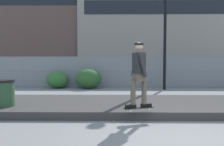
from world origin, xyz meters
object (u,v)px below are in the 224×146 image
street_lamp (165,5)px  skater (139,71)px  parked_car_near (90,71)px  shrub_center (89,79)px  skateboard (138,108)px  shrub_left (57,80)px  trash_bin (5,97)px

street_lamp → skater: bearing=-107.7°
parked_car_near → shrub_center: bearing=-85.8°
skateboard → shrub_left: size_ratio=0.66×
shrub_left → street_lamp: bearing=-5.0°
shrub_center → shrub_left: bearing=175.6°
trash_bin → shrub_center: bearing=74.0°
skater → trash_bin: size_ratio=1.63×
parked_car_near → shrub_left: 3.44m
skater → shrub_left: size_ratio=1.35×
skater → shrub_left: (-3.96, 7.27, -0.85)m
shrub_left → trash_bin: (0.04, -6.39, 0.04)m
street_lamp → trash_bin: street_lamp is taller
skater → street_lamp: (2.15, 6.74, 3.29)m
street_lamp → shrub_center: street_lamp is taller
street_lamp → parked_car_near: bearing=141.7°
skateboard → shrub_center: 7.44m
skateboard → shrub_center: shrub_center is taller
shrub_center → trash_bin: shrub_center is taller
skateboard → street_lamp: street_lamp is taller
skater → shrub_center: size_ratio=1.16×
shrub_center → trash_bin: 6.50m
skater → trash_bin: skater is taller
shrub_left → trash_bin: trash_bin is taller
skater → street_lamp: bearing=72.3°
skateboard → parked_car_near: 10.57m
parked_car_near → street_lamp: bearing=-38.3°
trash_bin → street_lamp: bearing=44.0°
parked_car_near → trash_bin: 9.55m
parked_car_near → shrub_left: bearing=-118.0°
street_lamp → shrub_left: street_lamp is taller
skateboard → shrub_left: shrub_left is taller
skater → parked_car_near: bearing=102.9°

